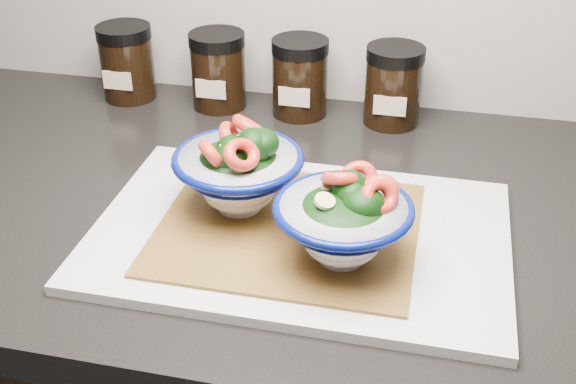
% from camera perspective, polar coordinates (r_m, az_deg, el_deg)
% --- Properties ---
extents(countertop, '(3.50, 0.60, 0.04)m').
position_cam_1_polar(countertop, '(0.91, -8.53, -0.67)').
color(countertop, black).
rests_on(countertop, cabinet).
extents(cutting_board, '(0.45, 0.30, 0.01)m').
position_cam_1_polar(cutting_board, '(0.79, 0.94, -3.39)').
color(cutting_board, beige).
rests_on(cutting_board, countertop).
extents(bamboo_mat, '(0.28, 0.24, 0.00)m').
position_cam_1_polar(bamboo_mat, '(0.79, 0.00, -2.84)').
color(bamboo_mat, olive).
rests_on(bamboo_mat, cutting_board).
extents(bowl_left, '(0.15, 0.15, 0.11)m').
position_cam_1_polar(bowl_left, '(0.80, -3.90, 1.66)').
color(bowl_left, white).
rests_on(bowl_left, bamboo_mat).
extents(bowl_right, '(0.14, 0.14, 0.11)m').
position_cam_1_polar(bowl_right, '(0.72, 4.49, -2.29)').
color(bowl_right, white).
rests_on(bowl_right, bamboo_mat).
extents(spice_jar_a, '(0.08, 0.08, 0.11)m').
position_cam_1_polar(spice_jar_a, '(1.13, -12.62, 9.98)').
color(spice_jar_a, black).
rests_on(spice_jar_a, countertop).
extents(spice_jar_b, '(0.08, 0.08, 0.11)m').
position_cam_1_polar(spice_jar_b, '(1.08, -5.54, 9.56)').
color(spice_jar_b, black).
rests_on(spice_jar_b, countertop).
extents(spice_jar_c, '(0.08, 0.08, 0.11)m').
position_cam_1_polar(spice_jar_c, '(1.05, 0.95, 9.05)').
color(spice_jar_c, black).
rests_on(spice_jar_c, countertop).
extents(spice_jar_d, '(0.08, 0.08, 0.11)m').
position_cam_1_polar(spice_jar_d, '(1.04, 8.32, 8.33)').
color(spice_jar_d, black).
rests_on(spice_jar_d, countertop).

